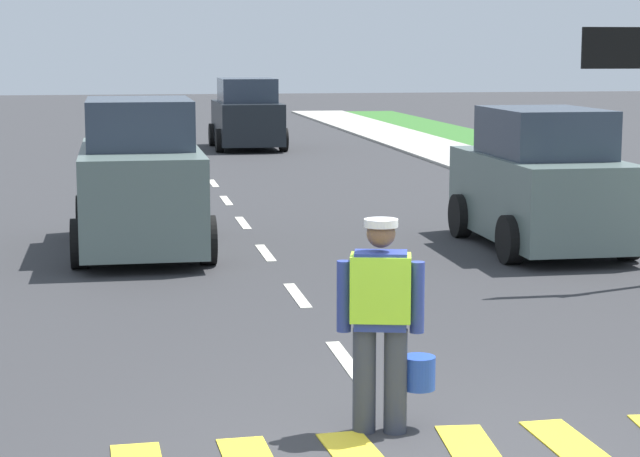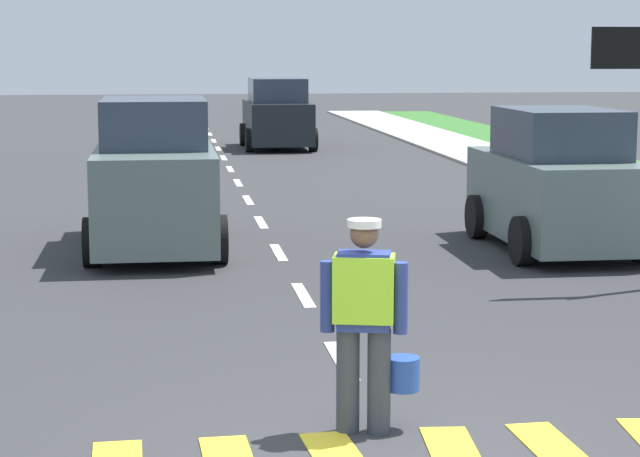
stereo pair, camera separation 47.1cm
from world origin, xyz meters
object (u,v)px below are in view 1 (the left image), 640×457
car_outgoing_far (247,116)px  car_oncoming_lead (141,181)px  road_worker (383,314)px  lane_direction_sign (638,93)px  car_parked_curbside (541,184)px

car_outgoing_far → car_oncoming_lead: (-3.52, -17.38, 0.07)m
road_worker → car_outgoing_far: (1.88, 26.04, 0.03)m
road_worker → car_outgoing_far: bearing=85.9°
lane_direction_sign → car_parked_curbside: lane_direction_sign is taller
road_worker → car_parked_curbside: (4.20, 7.84, 0.03)m
lane_direction_sign → car_outgoing_far: size_ratio=0.84×
lane_direction_sign → car_oncoming_lead: bearing=148.1°
road_worker → lane_direction_sign: lane_direction_sign is taller
road_worker → car_oncoming_lead: 8.81m
car_parked_curbside → car_oncoming_lead: size_ratio=0.93×
car_parked_curbside → car_outgoing_far: 18.35m
car_outgoing_far → car_oncoming_lead: size_ratio=0.93×
lane_direction_sign → car_oncoming_lead: 7.15m
car_outgoing_far → car_oncoming_lead: 17.73m
road_worker → lane_direction_sign: 6.73m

